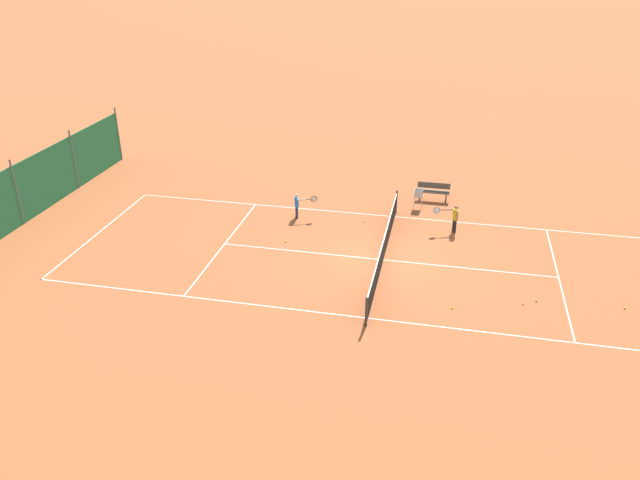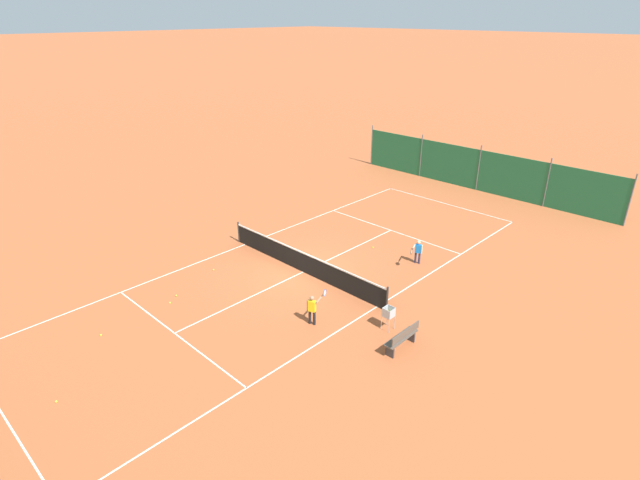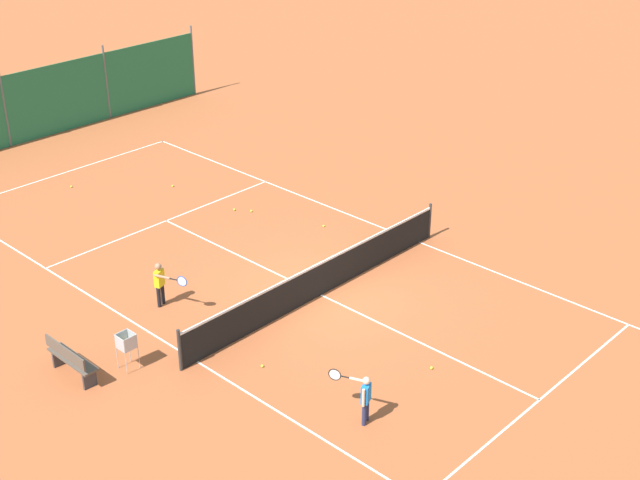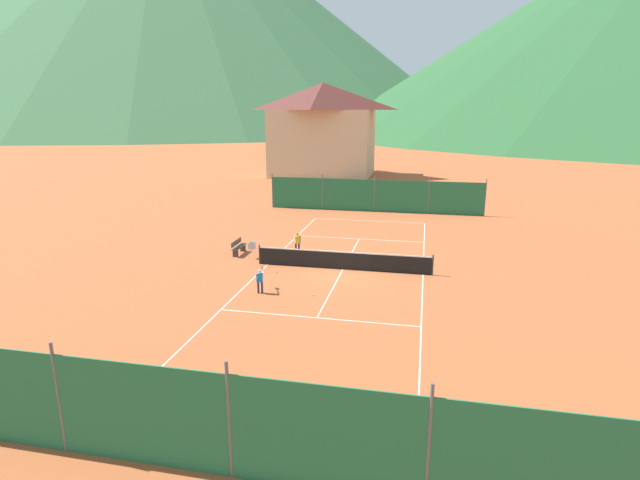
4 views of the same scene
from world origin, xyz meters
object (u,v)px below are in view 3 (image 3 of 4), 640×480
Objects in this scene: tennis_ball_alley_left at (71,187)px; player_far_service at (364,395)px; tennis_net at (321,278)px; tennis_ball_far_corner at (251,211)px; ball_hopper at (126,343)px; tennis_ball_mid_court at (324,226)px; tennis_ball_alley_right at (262,366)px; player_near_service at (161,281)px; tennis_ball_near_corner at (432,368)px; tennis_ball_by_net_right at (234,210)px; courtside_bench at (71,360)px; tennis_ball_by_net_left at (173,186)px.

player_far_service is at bearing -99.79° from tennis_ball_alley_left.
tennis_ball_far_corner is at bearing 66.41° from tennis_net.
ball_hopper is at bearing 170.19° from tennis_net.
tennis_ball_mid_court is (6.07, 6.81, -0.63)m from player_far_service.
tennis_ball_alley_right is (-0.11, 2.90, -0.63)m from player_far_service.
tennis_ball_alley_left is 1.00× the size of tennis_ball_mid_court.
tennis_ball_far_corner is at bearing 28.55° from ball_hopper.
player_near_service reaches higher than tennis_ball_mid_court.
tennis_ball_near_corner is at bearing -118.35° from tennis_ball_mid_court.
tennis_ball_mid_court is at bearing 32.31° from tennis_ball_alley_right.
tennis_ball_by_net_right is 0.04× the size of courtside_bench.
tennis_ball_near_corner and tennis_ball_mid_court have the same top height.
tennis_ball_mid_court is at bearing -77.77° from tennis_ball_by_net_left.
tennis_ball_alley_left is 5.75m from tennis_ball_by_net_right.
tennis_ball_alley_right is 10.74m from tennis_ball_by_net_left.
tennis_net reaches higher than courtside_bench.
tennis_ball_far_corner is (2.76, -5.65, 0.00)m from tennis_ball_alley_left.
courtside_bench reaches higher than tennis_ball_by_net_right.
player_near_service is 3.83m from tennis_ball_alley_right.
tennis_ball_far_corner is (2.18, 5.00, -0.47)m from tennis_net.
player_far_service is at bearing -127.08° from tennis_net.
tennis_net is at bearing -39.18° from player_near_service.
player_near_service is 7.04m from tennis_ball_near_corner.
player_far_service reaches higher than tennis_net.
tennis_ball_alley_right and tennis_ball_by_net_left have the same top height.
tennis_ball_alley_left is (2.66, 11.89, 0.00)m from tennis_ball_alley_right.
tennis_ball_by_net_right is at bearing 52.58° from tennis_ball_alley_right.
player_near_service is at bearing -130.01° from tennis_ball_by_net_left.
tennis_net is 139.09× the size of tennis_ball_near_corner.
tennis_ball_alley_left is 6.29m from tennis_ball_far_corner.
tennis_ball_by_net_left is at bearing 93.18° from tennis_ball_by_net_right.
tennis_ball_by_net_right is at bearing 110.86° from tennis_ball_mid_court.
player_far_service is 17.01× the size of tennis_ball_by_net_left.
tennis_ball_alley_left and tennis_ball_by_net_left have the same top height.
ball_hopper is 1.22m from courtside_bench.
player_near_service is at bearing -154.99° from tennis_ball_far_corner.
tennis_ball_mid_court is 8.46m from ball_hopper.
tennis_ball_by_net_left is (4.96, 9.53, 0.00)m from tennis_ball_alley_right.
tennis_ball_mid_court and tennis_ball_far_corner have the same top height.
tennis_ball_by_net_right is (5.12, 6.69, 0.00)m from tennis_ball_alley_right.
tennis_ball_near_corner is (2.56, -2.81, 0.00)m from tennis_ball_alley_right.
tennis_ball_by_net_left is (-0.16, 2.84, 0.00)m from tennis_ball_by_net_right.
player_near_service is 17.95× the size of tennis_ball_mid_court.
player_near_service is at bearing 36.13° from ball_hopper.
tennis_net is 5.39m from ball_hopper.
tennis_ball_alley_right and tennis_ball_alley_left have the same top height.
tennis_ball_by_net_left is at bearing 62.49° from tennis_ball_alley_right.
tennis_ball_by_net_right is 2.98m from tennis_ball_mid_court.
tennis_ball_by_net_left and tennis_ball_mid_court have the same top height.
tennis_ball_near_corner is 1.00× the size of tennis_ball_mid_court.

